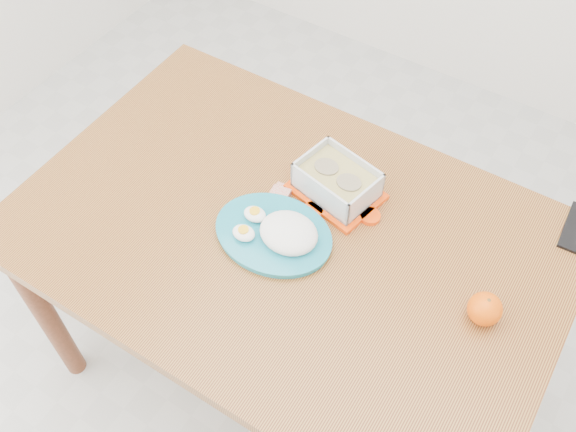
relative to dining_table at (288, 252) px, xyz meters
The scene contains 6 objects.
ground 0.67m from the dining_table, 75.86° to the right, with size 3.50×3.50×0.00m, color #B7B7B2.
dining_table is the anchor object (origin of this frame).
food_container 0.21m from the dining_table, 76.94° to the left, with size 0.24×0.20×0.09m.
orange_fruit 0.49m from the dining_table, ahead, with size 0.07×0.07×0.07m, color orange.
rice_plate 0.12m from the dining_table, 105.73° to the right, with size 0.30×0.30×0.08m.
candy_bar 0.12m from the dining_table, behind, with size 0.19×0.05×0.02m, color #B32309.
Camera 1 is at (0.46, -0.65, 1.98)m, focal length 40.00 mm.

